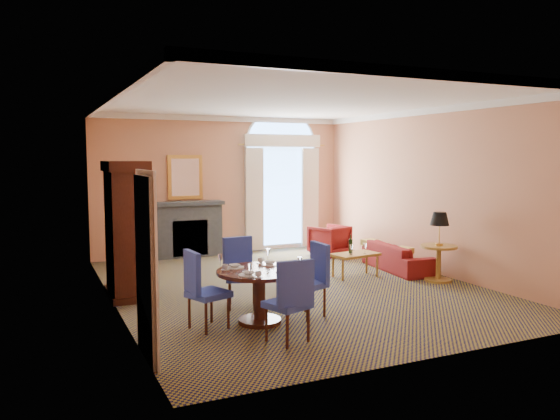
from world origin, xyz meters
name	(u,v)px	position (x,y,z in m)	size (l,w,h in m)	color
ground	(292,286)	(0.00, 0.00, 0.00)	(7.50, 7.50, 0.00)	#14123B
room_envelope	(275,143)	(-0.03, 0.67, 2.51)	(6.04, 7.52, 3.45)	tan
armoire	(127,232)	(-2.72, 0.49, 1.06)	(0.63, 1.12, 2.20)	black
dining_table	(260,283)	(-1.32, -1.73, 0.55)	(1.17, 1.17, 0.94)	black
dining_chair_north	(240,267)	(-1.27, -0.81, 0.60)	(0.60, 0.60, 1.05)	#283B9F
dining_chair_south	(291,296)	(-1.30, -2.66, 0.60)	(0.59, 0.59, 1.05)	#283B9F
dining_chair_east	(313,275)	(-0.51, -1.73, 0.60)	(0.60, 0.60, 1.05)	#283B9F
dining_chair_west	(201,285)	(-2.13, -1.66, 0.60)	(0.60, 0.60, 1.05)	#283B9F
sofa	(399,257)	(2.55, 0.35, 0.27)	(1.83, 0.71, 0.53)	maroon
armchair	(329,240)	(2.11, 2.39, 0.35)	(0.74, 0.76, 0.70)	maroon
coffee_table	(355,255)	(1.41, 0.18, 0.42)	(0.95, 0.62, 0.80)	#A87A32
side_table	(439,240)	(2.60, -0.76, 0.77)	(0.66, 0.66, 1.24)	#A87A32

